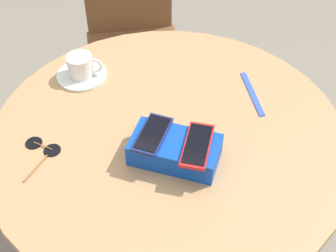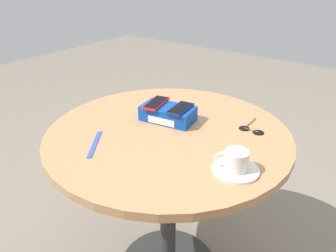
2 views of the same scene
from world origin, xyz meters
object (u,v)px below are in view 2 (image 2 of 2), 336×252
(saucer, at_px, (235,170))
(sunglasses, at_px, (251,129))
(round_table, at_px, (168,162))
(phone_box, at_px, (168,114))
(phone_navy, at_px, (180,108))
(phone_red, at_px, (156,103))
(lanyard_strap, at_px, (95,144))
(coffee_cup, at_px, (236,160))

(saucer, xyz_separation_m, sunglasses, (-0.08, 0.29, -0.00))
(saucer, bearing_deg, round_table, 164.80)
(phone_box, xyz_separation_m, phone_navy, (0.06, 0.01, 0.03))
(phone_red, xyz_separation_m, lanyard_strap, (-0.04, -0.30, -0.06))
(phone_navy, bearing_deg, coffee_cup, -27.67)
(phone_red, distance_m, lanyard_strap, 0.31)
(phone_box, relative_size, saucer, 1.55)
(round_table, height_order, phone_red, phone_red)
(phone_box, bearing_deg, saucer, -22.94)
(coffee_cup, relative_size, lanyard_strap, 0.53)
(phone_box, relative_size, coffee_cup, 2.31)
(round_table, distance_m, saucer, 0.37)
(lanyard_strap, height_order, sunglasses, sunglasses)
(saucer, bearing_deg, phone_red, 160.52)
(phone_box, bearing_deg, lanyard_strap, -105.96)
(phone_box, height_order, phone_red, phone_red)
(phone_box, distance_m, phone_red, 0.06)
(round_table, xyz_separation_m, phone_navy, (0.00, 0.08, 0.21))
(coffee_cup, bearing_deg, phone_red, 160.32)
(phone_red, distance_m, saucer, 0.47)
(coffee_cup, bearing_deg, sunglasses, 104.35)
(lanyard_strap, bearing_deg, phone_box, 74.04)
(phone_navy, distance_m, saucer, 0.37)
(round_table, bearing_deg, saucer, -15.20)
(phone_navy, height_order, lanyard_strap, phone_navy)
(phone_red, relative_size, coffee_cup, 1.55)
(phone_box, xyz_separation_m, coffee_cup, (0.38, -0.16, 0.01))
(round_table, bearing_deg, sunglasses, 38.04)
(phone_navy, distance_m, coffee_cup, 0.37)
(phone_navy, bearing_deg, lanyard_strap, -114.45)
(phone_red, relative_size, saucer, 1.04)
(saucer, distance_m, coffee_cup, 0.04)
(phone_navy, bearing_deg, saucer, -27.38)
(phone_box, bearing_deg, round_table, -52.66)
(round_table, bearing_deg, phone_navy, 89.97)
(phone_box, height_order, lanyard_strap, phone_box)
(sunglasses, bearing_deg, coffee_cup, -75.65)
(saucer, distance_m, sunglasses, 0.30)
(phone_box, relative_size, lanyard_strap, 1.22)
(saucer, xyz_separation_m, coffee_cup, (-0.00, -0.00, 0.04))
(sunglasses, bearing_deg, phone_box, -158.10)
(round_table, height_order, phone_navy, phone_navy)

